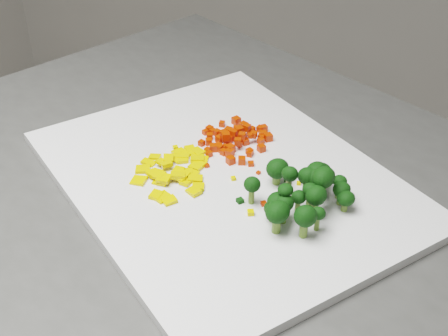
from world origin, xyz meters
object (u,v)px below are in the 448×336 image
at_px(cutting_board, 224,178).
at_px(broccoli_pile, 302,190).
at_px(carrot_pile, 239,134).
at_px(pepper_pile, 174,168).

relative_size(cutting_board, broccoli_pile, 3.75).
height_order(cutting_board, carrot_pile, carrot_pile).
relative_size(carrot_pile, pepper_pile, 0.86).
bearing_deg(pepper_pile, carrot_pile, 66.91).
relative_size(cutting_board, pepper_pile, 3.88).
bearing_deg(cutting_board, broccoli_pile, -12.78).
height_order(cutting_board, broccoli_pile, broccoli_pile).
distance_m(cutting_board, pepper_pile, 0.07).
xyz_separation_m(cutting_board, carrot_pile, (-0.01, 0.08, 0.02)).
height_order(pepper_pile, broccoli_pile, broccoli_pile).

